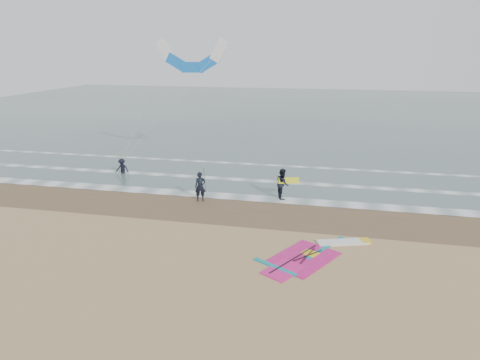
% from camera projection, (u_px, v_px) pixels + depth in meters
% --- Properties ---
extents(ground, '(120.00, 120.00, 0.00)m').
position_uv_depth(ground, '(225.00, 256.00, 19.91)').
color(ground, tan).
rests_on(ground, ground).
extents(sea_water, '(120.00, 80.00, 0.02)m').
position_uv_depth(sea_water, '(301.00, 112.00, 64.77)').
color(sea_water, '#47605E').
rests_on(sea_water, ground).
extents(wet_sand_band, '(120.00, 5.00, 0.01)m').
position_uv_depth(wet_sand_band, '(249.00, 211.00, 25.52)').
color(wet_sand_band, brown).
rests_on(wet_sand_band, ground).
extents(foam_waterline, '(120.00, 9.15, 0.02)m').
position_uv_depth(foam_waterline, '(261.00, 188.00, 29.66)').
color(foam_waterline, white).
rests_on(foam_waterline, ground).
extents(windsurf_rig, '(5.46, 5.17, 0.13)m').
position_uv_depth(windsurf_rig, '(315.00, 254.00, 20.09)').
color(windsurf_rig, white).
rests_on(windsurf_rig, ground).
extents(person_standing, '(0.79, 0.64, 1.88)m').
position_uv_depth(person_standing, '(200.00, 187.00, 26.91)').
color(person_standing, black).
rests_on(person_standing, ground).
extents(person_walking, '(1.00, 1.14, 1.97)m').
position_uv_depth(person_walking, '(282.00, 184.00, 27.37)').
color(person_walking, black).
rests_on(person_walking, ground).
extents(person_wading, '(1.05, 0.62, 1.59)m').
position_uv_depth(person_wading, '(122.00, 164.00, 32.66)').
color(person_wading, black).
rests_on(person_wading, ground).
extents(held_pole, '(0.17, 0.86, 1.82)m').
position_uv_depth(held_pole, '(205.00, 180.00, 26.72)').
color(held_pole, black).
rests_on(held_pole, ground).
extents(carried_kiteboard, '(1.30, 0.51, 0.39)m').
position_uv_depth(carried_kiteboard, '(289.00, 181.00, 27.12)').
color(carried_kiteboard, yellow).
rests_on(carried_kiteboard, ground).
extents(surf_kite, '(7.82, 3.02, 9.04)m').
position_uv_depth(surf_kite, '(192.00, 59.00, 32.15)').
color(surf_kite, white).
rests_on(surf_kite, ground).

